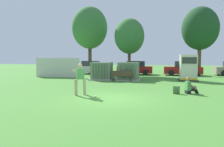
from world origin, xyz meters
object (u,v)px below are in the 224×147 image
Objects in this scene: sports_ball at (96,96)px; parked_car_leftmost at (90,68)px; backpack at (176,90)px; batter at (80,77)px; seated_spectator at (190,87)px; park_bench at (122,75)px; generator_enclosure at (188,68)px; transformer_mid_west at (129,72)px; transformer_west at (102,71)px; parked_car_left_of_center at (135,68)px; parked_car_right_of_center at (183,69)px.

sports_ball is 0.02× the size of parked_car_leftmost.
backpack is 0.10× the size of parked_car_leftmost.
parked_car_leftmost is (-4.01, 14.96, -0.22)m from batter.
park_bench is at bearing 130.37° from seated_spectator.
park_bench is 20.06× the size of sports_ball.
backpack is at bearing -102.60° from generator_enclosure.
batter is at bearing 156.77° from sports_ball.
transformer_mid_west is 7.78m from seated_spectator.
parked_car_leftmost is (-9.25, 13.52, 0.54)m from backpack.
transformer_mid_west is 23.33× the size of sports_ball.
transformer_west is 2.18m from park_bench.
park_bench is 7.89m from parked_car_left_of_center.
parked_car_leftmost is at bearing 179.44° from parked_car_right_of_center.
sports_ball is (-5.88, -9.24, -1.09)m from generator_enclosure.
backpack is at bearing -55.23° from park_bench.
transformer_west reaches higher than park_bench.
parked_car_right_of_center is at bearing 87.39° from generator_enclosure.
parked_car_left_of_center is at bearing 107.88° from seated_spectator.
park_bench is 7.37m from seated_spectator.
parked_car_leftmost is at bearing 115.14° from transformer_west.
sports_ball is 0.02× the size of parked_car_left_of_center.
batter reaches higher than parked_car_right_of_center.
parked_car_leftmost is 1.04× the size of parked_car_left_of_center.
parked_car_leftmost is at bearing 150.55° from generator_enclosure.
generator_enclosure is 2.39× the size of seated_spectator.
parked_car_leftmost is at bearing 105.00° from batter.
batter is 1.43m from sports_ball.
seated_spectator reaches higher than backpack.
park_bench is 0.43× the size of parked_car_left_of_center.
parked_car_leftmost is at bearing -178.41° from parked_car_left_of_center.
sports_ball is at bearing -78.18° from transformer_west.
parked_car_right_of_center reaches higher than backpack.
seated_spectator is at bearing -97.13° from generator_enclosure.
backpack is 0.10× the size of parked_car_right_of_center.
parked_car_right_of_center is at bearing 84.92° from seated_spectator.
backpack is (4.02, -5.79, -0.32)m from park_bench.
parked_car_leftmost is 1.03× the size of parked_car_right_of_center.
transformer_mid_west and parked_car_left_of_center have the same top height.
transformer_west is 7.45m from parked_car_left_of_center.
generator_enclosure is 8.22m from parked_car_left_of_center.
seated_spectator is (6.76, -6.45, -0.41)m from transformer_west.
parked_car_leftmost is (-10.90, 6.15, -0.38)m from generator_enclosure.
sports_ball is 5.40m from seated_spectator.
generator_enclosure is at bearing 7.81° from transformer_mid_west.
parked_car_left_of_center is (0.63, 15.55, 0.71)m from sports_ball.
parked_car_left_of_center is at bearing 177.25° from parked_car_right_of_center.
sports_ball is at bearing -92.33° from parked_car_left_of_center.
backpack is at bearing -75.24° from parked_car_left_of_center.
batter is at bearing -75.00° from parked_car_leftmost.
parked_car_right_of_center reaches higher than seated_spectator.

